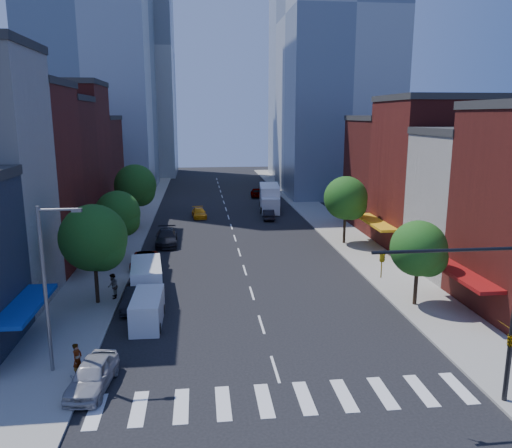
{
  "coord_description": "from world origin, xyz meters",
  "views": [
    {
      "loc": [
        -3.91,
        -24.69,
        13.59
      ],
      "look_at": [
        0.61,
        14.45,
        5.0
      ],
      "focal_mm": 35.0,
      "sensor_mm": 36.0,
      "label": 1
    }
  ],
  "objects": [
    {
      "name": "ground",
      "position": [
        0.0,
        0.0,
        0.0
      ],
      "size": [
        220.0,
        220.0,
        0.0
      ],
      "primitive_type": "plane",
      "color": "black",
      "rests_on": "ground"
    },
    {
      "name": "sidewalk_left",
      "position": [
        -12.5,
        40.0,
        0.07
      ],
      "size": [
        5.0,
        120.0,
        0.15
      ],
      "primitive_type": "cube",
      "color": "gray",
      "rests_on": "ground"
    },
    {
      "name": "sidewalk_right",
      "position": [
        12.5,
        40.0,
        0.07
      ],
      "size": [
        5.0,
        120.0,
        0.15
      ],
      "primitive_type": "cube",
      "color": "gray",
      "rests_on": "ground"
    },
    {
      "name": "crosswalk",
      "position": [
        0.0,
        -3.0,
        0.01
      ],
      "size": [
        19.0,
        3.0,
        0.01
      ],
      "primitive_type": "cube",
      "color": "silver",
      "rests_on": "ground"
    },
    {
      "name": "bldg_left_2",
      "position": [
        -21.0,
        20.5,
        8.0
      ],
      "size": [
        12.0,
        9.0,
        16.0
      ],
      "primitive_type": "cube",
      "color": "#571714",
      "rests_on": "ground"
    },
    {
      "name": "bldg_left_3",
      "position": [
        -21.0,
        29.0,
        7.5
      ],
      "size": [
        12.0,
        8.0,
        15.0
      ],
      "primitive_type": "cube",
      "color": "#501814",
      "rests_on": "ground"
    },
    {
      "name": "bldg_left_4",
      "position": [
        -21.0,
        37.5,
        8.5
      ],
      "size": [
        12.0,
        9.0,
        17.0
      ],
      "primitive_type": "cube",
      "color": "#571714",
      "rests_on": "ground"
    },
    {
      "name": "bldg_left_5",
      "position": [
        -21.0,
        47.0,
        6.5
      ],
      "size": [
        12.0,
        10.0,
        13.0
      ],
      "primitive_type": "cube",
      "color": "#501814",
      "rests_on": "ground"
    },
    {
      "name": "bldg_right_1",
      "position": [
        21.0,
        15.0,
        6.0
      ],
      "size": [
        12.0,
        8.0,
        12.0
      ],
      "primitive_type": "cube",
      "color": "beige",
      "rests_on": "ground"
    },
    {
      "name": "bldg_right_2",
      "position": [
        21.0,
        24.0,
        7.5
      ],
      "size": [
        12.0,
        10.0,
        15.0
      ],
      "primitive_type": "cube",
      "color": "#571714",
      "rests_on": "ground"
    },
    {
      "name": "bldg_right_3",
      "position": [
        21.0,
        34.0,
        6.5
      ],
      "size": [
        12.0,
        10.0,
        13.0
      ],
      "primitive_type": "cube",
      "color": "#501814",
      "rests_on": "ground"
    },
    {
      "name": "tower_ne",
      "position": [
        20.0,
        62.0,
        30.0
      ],
      "size": [
        18.0,
        20.0,
        60.0
      ],
      "primitive_type": "cube",
      "color": "#9EA5AD",
      "rests_on": "ground"
    },
    {
      "name": "tower_far_w",
      "position": [
        -18.0,
        95.0,
        28.0
      ],
      "size": [
        18.0,
        18.0,
        56.0
      ],
      "primitive_type": "cube",
      "color": "#9EA5AD",
      "rests_on": "ground"
    },
    {
      "name": "traffic_signal",
      "position": [
        9.94,
        -4.5,
        4.16
      ],
      "size": [
        7.24,
        2.24,
        8.0
      ],
      "color": "black",
      "rests_on": "sidewalk_right"
    },
    {
      "name": "streetlight",
      "position": [
        -11.81,
        1.0,
        5.28
      ],
      "size": [
        2.25,
        0.25,
        9.0
      ],
      "color": "slate",
      "rests_on": "sidewalk_left"
    },
    {
      "name": "tree_left_near",
      "position": [
        -11.35,
        10.92,
        4.87
      ],
      "size": [
        4.8,
        4.8,
        7.3
      ],
      "color": "black",
      "rests_on": "sidewalk_left"
    },
    {
      "name": "tree_left_mid",
      "position": [
        -11.35,
        21.92,
        4.53
      ],
      "size": [
        4.2,
        4.2,
        6.65
      ],
      "color": "black",
      "rests_on": "sidewalk_left"
    },
    {
      "name": "tree_left_far",
      "position": [
        -11.35,
        35.92,
        5.2
      ],
      "size": [
        5.0,
        5.0,
        7.75
      ],
      "color": "black",
      "rests_on": "sidewalk_left"
    },
    {
      "name": "tree_right_near",
      "position": [
        11.65,
        7.92,
        4.19
      ],
      "size": [
        4.0,
        4.0,
        6.2
      ],
      "color": "black",
      "rests_on": "sidewalk_right"
    },
    {
      "name": "tree_right_far",
      "position": [
        11.65,
        25.92,
        4.86
      ],
      "size": [
        4.6,
        4.6,
        7.2
      ],
      "color": "black",
      "rests_on": "sidewalk_right"
    },
    {
      "name": "parked_car_front",
      "position": [
        -9.5,
        -0.93,
        0.76
      ],
      "size": [
        2.36,
        4.68,
        1.53
      ],
      "primitive_type": "imported",
      "rotation": [
        0.0,
        0.0,
        -0.13
      ],
      "color": "#A2A2A7",
      "rests_on": "ground"
    },
    {
      "name": "parked_car_second",
      "position": [
        -8.45,
        9.99,
        0.79
      ],
      "size": [
        2.09,
        4.93,
        1.58
      ],
      "primitive_type": "imported",
      "rotation": [
        0.0,
        0.0,
        -0.09
      ],
      "color": "black",
      "rests_on": "ground"
    },
    {
      "name": "parked_car_third",
      "position": [
        -9.04,
        19.89,
        0.67
      ],
      "size": [
        2.23,
        4.8,
        1.33
      ],
      "primitive_type": "imported",
      "rotation": [
        0.0,
        0.0,
        -0.0
      ],
      "color": "#999999",
      "rests_on": "ground"
    },
    {
      "name": "parked_car_rear",
      "position": [
        -7.5,
        27.93,
        0.81
      ],
      "size": [
        2.46,
        5.68,
        1.63
      ],
      "primitive_type": "imported",
      "rotation": [
        0.0,
        0.0,
        0.03
      ],
      "color": "black",
      "rests_on": "ground"
    },
    {
      "name": "cargo_van_near",
      "position": [
        -7.5,
        6.87,
        0.99
      ],
      "size": [
        1.99,
        4.74,
        2.01
      ],
      "rotation": [
        0.0,
        0.0,
        -0.01
      ],
      "color": "white",
      "rests_on": "ground"
    },
    {
      "name": "cargo_van_far",
      "position": [
        -8.12,
        12.93,
        1.2
      ],
      "size": [
        2.84,
        5.88,
        2.42
      ],
      "rotation": [
        0.0,
        0.0,
        0.1
      ],
      "color": "white",
      "rests_on": "ground"
    },
    {
      "name": "taxi",
      "position": [
        -3.97,
        42.2,
        0.64
      ],
      "size": [
        2.18,
        4.55,
        1.28
      ],
      "primitive_type": "imported",
      "rotation": [
        0.0,
        0.0,
        0.09
      ],
      "color": "#FFA60D",
      "rests_on": "ground"
    },
    {
      "name": "traffic_car_oncoming",
      "position": [
        5.23,
        39.89,
        0.67
      ],
      "size": [
        1.75,
        4.19,
        1.35
      ],
      "primitive_type": "imported",
      "rotation": [
        0.0,
        0.0,
        3.06
      ],
      "color": "black",
      "rests_on": "ground"
    },
    {
      "name": "traffic_car_far",
      "position": [
        5.78,
        58.84,
        0.78
      ],
      "size": [
        2.16,
        4.71,
        1.56
      ],
      "primitive_type": "imported",
      "rotation": [
        0.0,
        0.0,
        3.07
      ],
      "color": "#999999",
      "rests_on": "ground"
    },
    {
      "name": "box_truck",
      "position": [
        6.31,
        46.44,
        1.71
      ],
      "size": [
        3.51,
        9.21,
        3.62
      ],
      "rotation": [
        0.0,
        0.0,
        -0.1
      ],
      "color": "white",
      "rests_on": "ground"
    },
    {
      "name": "pedestrian_near",
      "position": [
        -10.5,
        0.35,
        1.03
      ],
      "size": [
        0.61,
        0.75,
        1.76
      ],
      "primitive_type": "imported",
      "rotation": [
        0.0,
        0.0,
        1.23
      ],
      "color": "#999999",
      "rests_on": "sidewalk_left"
    },
    {
      "name": "pedestrian_far",
      "position": [
        -10.5,
        11.72,
        1.11
      ],
      "size": [
        0.84,
        1.01,
        1.91
      ],
      "primitive_type": "imported",
      "rotation": [
        0.0,
        0.0,
        -1.44
      ],
      "color": "#999999",
      "rests_on": "sidewalk_left"
    }
  ]
}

